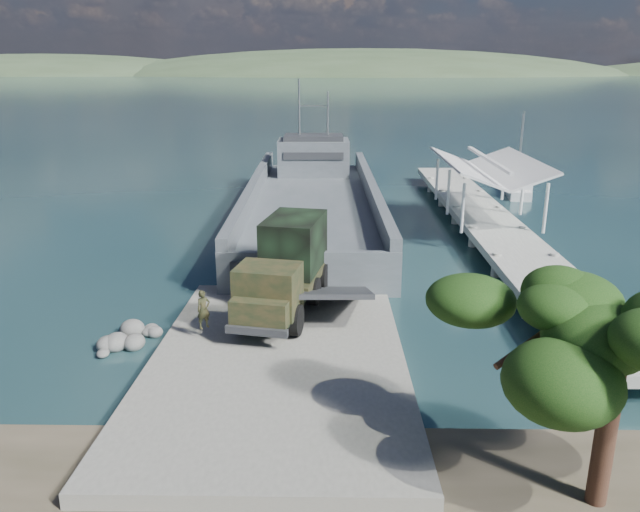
{
  "coord_description": "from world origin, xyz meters",
  "views": [
    {
      "loc": [
        2.01,
        -23.46,
        11.64
      ],
      "look_at": [
        1.54,
        6.0,
        2.42
      ],
      "focal_mm": 35.0,
      "sensor_mm": 36.0,
      "label": 1
    }
  ],
  "objects_px": {
    "landing_craft": "(312,211)",
    "sailboat_far": "(518,183)",
    "overhang_tree": "(595,337)",
    "sailboat_near": "(516,191)",
    "pier": "(488,213)",
    "soldier": "(204,318)",
    "military_truck": "(286,267)"
  },
  "relations": [
    {
      "from": "pier",
      "to": "sailboat_far",
      "type": "xyz_separation_m",
      "value": [
        7.21,
        17.59,
        -1.21
      ]
    },
    {
      "from": "soldier",
      "to": "overhang_tree",
      "type": "xyz_separation_m",
      "value": [
        11.96,
        -9.66,
        3.68
      ]
    },
    {
      "from": "sailboat_far",
      "to": "overhang_tree",
      "type": "height_order",
      "value": "sailboat_far"
    },
    {
      "from": "military_truck",
      "to": "overhang_tree",
      "type": "height_order",
      "value": "overhang_tree"
    },
    {
      "from": "soldier",
      "to": "sailboat_far",
      "type": "bearing_deg",
      "value": 17.23
    },
    {
      "from": "pier",
      "to": "sailboat_far",
      "type": "distance_m",
      "value": 19.05
    },
    {
      "from": "landing_craft",
      "to": "military_truck",
      "type": "distance_m",
      "value": 18.11
    },
    {
      "from": "sailboat_far",
      "to": "overhang_tree",
      "type": "xyz_separation_m",
      "value": [
        -11.5,
        -45.35,
        4.62
      ]
    },
    {
      "from": "sailboat_near",
      "to": "overhang_tree",
      "type": "relative_size",
      "value": 1.08
    },
    {
      "from": "soldier",
      "to": "overhang_tree",
      "type": "height_order",
      "value": "overhang_tree"
    },
    {
      "from": "pier",
      "to": "overhang_tree",
      "type": "bearing_deg",
      "value": -98.79
    },
    {
      "from": "soldier",
      "to": "sailboat_far",
      "type": "relative_size",
      "value": 0.22
    },
    {
      "from": "military_truck",
      "to": "soldier",
      "type": "distance_m",
      "value": 4.87
    },
    {
      "from": "pier",
      "to": "sailboat_near",
      "type": "relative_size",
      "value": 5.89
    },
    {
      "from": "military_truck",
      "to": "soldier",
      "type": "height_order",
      "value": "military_truck"
    },
    {
      "from": "pier",
      "to": "sailboat_near",
      "type": "distance_m",
      "value": 15.08
    },
    {
      "from": "pier",
      "to": "sailboat_far",
      "type": "height_order",
      "value": "sailboat_far"
    },
    {
      "from": "soldier",
      "to": "military_truck",
      "type": "bearing_deg",
      "value": 7.08
    },
    {
      "from": "pier",
      "to": "overhang_tree",
      "type": "relative_size",
      "value": 6.39
    },
    {
      "from": "sailboat_near",
      "to": "landing_craft",
      "type": "bearing_deg",
      "value": -143.14
    },
    {
      "from": "pier",
      "to": "soldier",
      "type": "bearing_deg",
      "value": -131.92
    },
    {
      "from": "sailboat_far",
      "to": "overhang_tree",
      "type": "bearing_deg",
      "value": -96.85
    },
    {
      "from": "sailboat_near",
      "to": "pier",
      "type": "bearing_deg",
      "value": -106.29
    },
    {
      "from": "military_truck",
      "to": "sailboat_near",
      "type": "relative_size",
      "value": 1.2
    },
    {
      "from": "sailboat_near",
      "to": "soldier",
      "type": "bearing_deg",
      "value": -117.78
    },
    {
      "from": "landing_craft",
      "to": "sailboat_far",
      "type": "distance_m",
      "value": 24.14
    },
    {
      "from": "overhang_tree",
      "to": "sailboat_near",
      "type": "bearing_deg",
      "value": 76.14
    },
    {
      "from": "sailboat_near",
      "to": "sailboat_far",
      "type": "relative_size",
      "value": 1.01
    },
    {
      "from": "military_truck",
      "to": "sailboat_far",
      "type": "bearing_deg",
      "value": 69.03
    },
    {
      "from": "pier",
      "to": "sailboat_far",
      "type": "bearing_deg",
      "value": 67.72
    },
    {
      "from": "pier",
      "to": "military_truck",
      "type": "relative_size",
      "value": 4.92
    },
    {
      "from": "sailboat_far",
      "to": "overhang_tree",
      "type": "relative_size",
      "value": 1.07
    }
  ]
}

